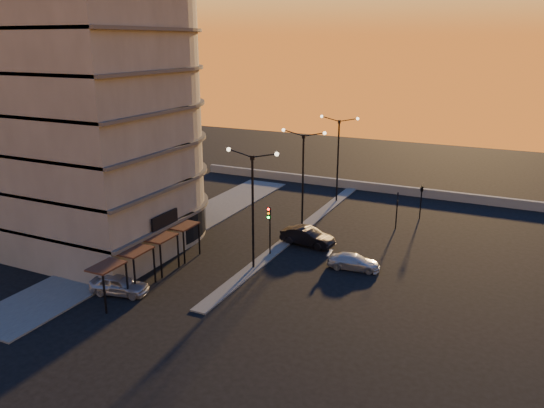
{
  "coord_description": "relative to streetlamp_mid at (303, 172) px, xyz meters",
  "views": [
    {
      "loc": [
        17.91,
        -34.02,
        17.22
      ],
      "look_at": [
        -0.8,
        5.06,
        3.79
      ],
      "focal_mm": 35.0,
      "sensor_mm": 36.0,
      "label": 1
    }
  ],
  "objects": [
    {
      "name": "ground",
      "position": [
        0.0,
        -10.0,
        -5.59
      ],
      "size": [
        120.0,
        120.0,
        0.0
      ],
      "primitive_type": "plane",
      "color": "black",
      "rests_on": "ground"
    },
    {
      "name": "sidewalk_west",
      "position": [
        -10.5,
        -6.0,
        -5.53
      ],
      "size": [
        5.0,
        40.0,
        0.12
      ],
      "primitive_type": "cube",
      "color": "#4B4B48",
      "rests_on": "ground"
    },
    {
      "name": "median",
      "position": [
        0.0,
        0.0,
        -5.53
      ],
      "size": [
        1.2,
        36.0,
        0.12
      ],
      "primitive_type": "cube",
      "color": "#4B4B48",
      "rests_on": "ground"
    },
    {
      "name": "parapet",
      "position": [
        2.0,
        16.0,
        -5.09
      ],
      "size": [
        44.0,
        0.5,
        1.0
      ],
      "primitive_type": "cube",
      "color": "gray",
      "rests_on": "ground"
    },
    {
      "name": "building",
      "position": [
        -14.0,
        -9.97,
        6.32
      ],
      "size": [
        14.35,
        17.08,
        25.0
      ],
      "color": "slate",
      "rests_on": "ground"
    },
    {
      "name": "streetlamp_near",
      "position": [
        0.0,
        -10.0,
        0.0
      ],
      "size": [
        4.32,
        0.32,
        9.51
      ],
      "color": "black",
      "rests_on": "ground"
    },
    {
      "name": "streetlamp_mid",
      "position": [
        0.0,
        0.0,
        0.0
      ],
      "size": [
        4.32,
        0.32,
        9.51
      ],
      "color": "black",
      "rests_on": "ground"
    },
    {
      "name": "streetlamp_far",
      "position": [
        0.0,
        10.0,
        0.0
      ],
      "size": [
        4.32,
        0.32,
        9.51
      ],
      "color": "black",
      "rests_on": "ground"
    },
    {
      "name": "traffic_light_main",
      "position": [
        0.0,
        -7.13,
        -2.7
      ],
      "size": [
        0.28,
        0.44,
        4.25
      ],
      "color": "black",
      "rests_on": "ground"
    },
    {
      "name": "signal_east_a",
      "position": [
        8.0,
        4.0,
        -3.66
      ],
      "size": [
        0.13,
        0.16,
        3.6
      ],
      "color": "black",
      "rests_on": "ground"
    },
    {
      "name": "signal_east_b",
      "position": [
        9.5,
        8.0,
        -2.49
      ],
      "size": [
        0.42,
        1.99,
        3.6
      ],
      "color": "black",
      "rests_on": "ground"
    },
    {
      "name": "car_hatchback",
      "position": [
        -6.5,
        -18.0,
        -4.89
      ],
      "size": [
        4.41,
        2.54,
        1.41
      ],
      "primitive_type": "imported",
      "rotation": [
        0.0,
        0.0,
        1.79
      ],
      "color": "#AFB1B7",
      "rests_on": "ground"
    },
    {
      "name": "car_sedan",
      "position": [
        1.98,
        -3.54,
        -4.81
      ],
      "size": [
        4.89,
        2.12,
        1.57
      ],
      "primitive_type": "imported",
      "rotation": [
        0.0,
        0.0,
        1.47
      ],
      "color": "black",
      "rests_on": "ground"
    },
    {
      "name": "car_wagon",
      "position": [
        7.15,
        -6.68,
        -4.99
      ],
      "size": [
        4.31,
        2.18,
        1.2
      ],
      "primitive_type": "imported",
      "rotation": [
        0.0,
        0.0,
        1.69
      ],
      "color": "#B3B7BB",
      "rests_on": "ground"
    }
  ]
}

